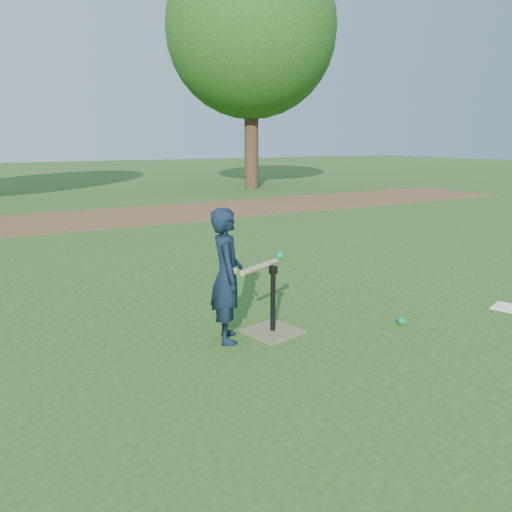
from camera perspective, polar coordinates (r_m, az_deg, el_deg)
ground at (r=4.83m, az=3.17°, el=-7.47°), size 80.00×80.00×0.00m
dirt_strip at (r=11.67m, az=-17.57°, el=4.16°), size 24.00×3.00×0.01m
child at (r=4.23m, az=-3.35°, el=-2.26°), size 0.41×0.49×1.16m
wiffle_ball_ground at (r=4.92m, az=16.33°, el=-7.13°), size 0.08×0.08×0.08m
clipboard at (r=5.82m, az=26.62°, el=-5.24°), size 0.36×0.32×0.01m
batting_tee at (r=4.53m, az=1.93°, el=-7.42°), size 0.50×0.50×0.61m
swing_action at (r=4.31m, az=0.87°, el=-0.93°), size 0.61×0.30×0.12m
tree_right at (r=18.51m, az=-0.56°, el=24.29°), size 5.80×5.80×8.21m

